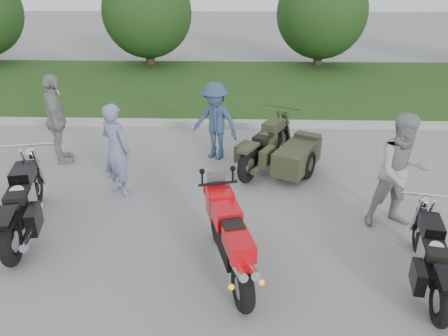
{
  "coord_description": "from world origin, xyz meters",
  "views": [
    {
      "loc": [
        0.68,
        -4.98,
        3.82
      ],
      "look_at": [
        0.47,
        1.59,
        0.8
      ],
      "focal_mm": 35.0,
      "sensor_mm": 36.0,
      "label": 1
    }
  ],
  "objects_px": {
    "person_denim": "(215,121)",
    "cruiser_left": "(22,206)",
    "person_back": "(56,120)",
    "person_stripe": "(116,150)",
    "cruiser_sidecar": "(283,153)",
    "cruiser_right": "(433,261)",
    "person_grey": "(402,172)",
    "sportbike_red": "(230,238)"
  },
  "relations": [
    {
      "from": "person_denim",
      "to": "cruiser_left",
      "type": "bearing_deg",
      "value": -102.47
    },
    {
      "from": "person_denim",
      "to": "person_back",
      "type": "height_order",
      "value": "person_back"
    },
    {
      "from": "person_stripe",
      "to": "person_back",
      "type": "distance_m",
      "value": 2.13
    },
    {
      "from": "cruiser_sidecar",
      "to": "person_stripe",
      "type": "distance_m",
      "value": 3.28
    },
    {
      "from": "cruiser_left",
      "to": "person_denim",
      "type": "distance_m",
      "value": 4.24
    },
    {
      "from": "cruiser_sidecar",
      "to": "person_stripe",
      "type": "bearing_deg",
      "value": -134.62
    },
    {
      "from": "cruiser_right",
      "to": "person_grey",
      "type": "relative_size",
      "value": 1.09
    },
    {
      "from": "cruiser_left",
      "to": "person_denim",
      "type": "relative_size",
      "value": 1.45
    },
    {
      "from": "cruiser_right",
      "to": "person_denim",
      "type": "relative_size",
      "value": 1.22
    },
    {
      "from": "cruiser_right",
      "to": "person_stripe",
      "type": "height_order",
      "value": "person_stripe"
    },
    {
      "from": "sportbike_red",
      "to": "person_back",
      "type": "bearing_deg",
      "value": 120.15
    },
    {
      "from": "sportbike_red",
      "to": "person_denim",
      "type": "height_order",
      "value": "person_denim"
    },
    {
      "from": "person_stripe",
      "to": "person_denim",
      "type": "xyz_separation_m",
      "value": [
        1.69,
        1.73,
        -0.02
      ]
    },
    {
      "from": "person_stripe",
      "to": "person_grey",
      "type": "xyz_separation_m",
      "value": [
        4.72,
        -0.96,
        0.08
      ]
    },
    {
      "from": "cruiser_sidecar",
      "to": "person_denim",
      "type": "xyz_separation_m",
      "value": [
        -1.41,
        0.74,
        0.41
      ]
    },
    {
      "from": "cruiser_sidecar",
      "to": "person_stripe",
      "type": "relative_size",
      "value": 1.29
    },
    {
      "from": "sportbike_red",
      "to": "cruiser_right",
      "type": "bearing_deg",
      "value": -18.77
    },
    {
      "from": "cruiser_right",
      "to": "person_stripe",
      "type": "bearing_deg",
      "value": 163.43
    },
    {
      "from": "person_grey",
      "to": "person_denim",
      "type": "height_order",
      "value": "person_grey"
    },
    {
      "from": "cruiser_left",
      "to": "cruiser_sidecar",
      "type": "xyz_separation_m",
      "value": [
        4.24,
        2.4,
        -0.06
      ]
    },
    {
      "from": "person_back",
      "to": "sportbike_red",
      "type": "bearing_deg",
      "value": -157.06
    },
    {
      "from": "cruiser_right",
      "to": "person_back",
      "type": "height_order",
      "value": "person_back"
    },
    {
      "from": "cruiser_left",
      "to": "cruiser_right",
      "type": "bearing_deg",
      "value": -23.53
    },
    {
      "from": "cruiser_sidecar",
      "to": "person_back",
      "type": "xyz_separation_m",
      "value": [
        -4.7,
        0.41,
        0.52
      ]
    },
    {
      "from": "person_grey",
      "to": "person_back",
      "type": "distance_m",
      "value": 6.75
    },
    {
      "from": "sportbike_red",
      "to": "cruiser_left",
      "type": "height_order",
      "value": "sportbike_red"
    },
    {
      "from": "person_grey",
      "to": "person_back",
      "type": "height_order",
      "value": "person_back"
    },
    {
      "from": "cruiser_left",
      "to": "person_back",
      "type": "relative_size",
      "value": 1.28
    },
    {
      "from": "person_denim",
      "to": "person_back",
      "type": "xyz_separation_m",
      "value": [
        -3.3,
        -0.33,
        0.11
      ]
    },
    {
      "from": "cruiser_left",
      "to": "person_back",
      "type": "height_order",
      "value": "person_back"
    },
    {
      "from": "sportbike_red",
      "to": "person_back",
      "type": "distance_m",
      "value": 5.25
    },
    {
      "from": "sportbike_red",
      "to": "person_back",
      "type": "height_order",
      "value": "person_back"
    },
    {
      "from": "cruiser_right",
      "to": "cruiser_left",
      "type": "bearing_deg",
      "value": -179.07
    },
    {
      "from": "person_stripe",
      "to": "cruiser_right",
      "type": "bearing_deg",
      "value": -173.75
    },
    {
      "from": "cruiser_right",
      "to": "person_denim",
      "type": "bearing_deg",
      "value": 136.84
    },
    {
      "from": "sportbike_red",
      "to": "person_back",
      "type": "relative_size",
      "value": 1.08
    },
    {
      "from": "sportbike_red",
      "to": "person_stripe",
      "type": "relative_size",
      "value": 1.19
    },
    {
      "from": "cruiser_sidecar",
      "to": "person_back",
      "type": "distance_m",
      "value": 4.75
    },
    {
      "from": "person_stripe",
      "to": "person_back",
      "type": "bearing_deg",
      "value": -6.63
    },
    {
      "from": "sportbike_red",
      "to": "person_stripe",
      "type": "distance_m",
      "value": 3.13
    },
    {
      "from": "sportbike_red",
      "to": "cruiser_sidecar",
      "type": "distance_m",
      "value": 3.46
    },
    {
      "from": "cruiser_sidecar",
      "to": "cruiser_right",
      "type": "bearing_deg",
      "value": -37.96
    }
  ]
}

